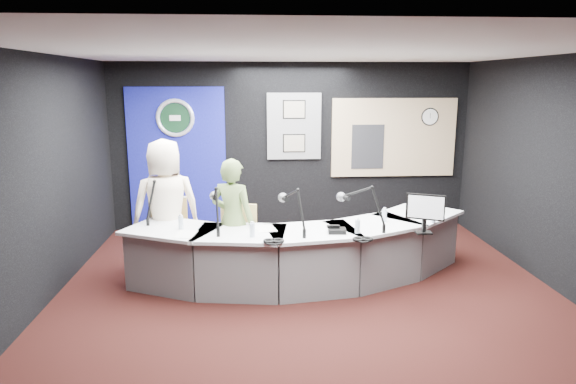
{
  "coord_description": "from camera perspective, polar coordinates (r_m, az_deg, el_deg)",
  "views": [
    {
      "loc": [
        -0.64,
        -5.59,
        2.49
      ],
      "look_at": [
        -0.2,
        0.8,
        1.1
      ],
      "focal_mm": 32.0,
      "sensor_mm": 36.0,
      "label": 1
    }
  ],
  "objects": [
    {
      "name": "wall_back",
      "position": [
        8.69,
        0.33,
        5.03
      ],
      "size": [
        6.0,
        0.02,
        2.8
      ],
      "primitive_type": "cube",
      "color": "black",
      "rests_on": "ground"
    },
    {
      "name": "boom_mic_d",
      "position": [
        6.21,
        8.24,
        -1.31
      ],
      "size": [
        0.56,
        0.56,
        0.6
      ],
      "primitive_type": null,
      "color": "black",
      "rests_on": "broadcast_desk"
    },
    {
      "name": "framed_photo_upper",
      "position": [
        8.57,
        0.7,
        9.16
      ],
      "size": [
        0.34,
        0.02,
        0.27
      ],
      "primitive_type": "cube",
      "color": "gray",
      "rests_on": "pinboard"
    },
    {
      "name": "boom_mic_b",
      "position": [
        6.16,
        -8.0,
        -1.41
      ],
      "size": [
        0.2,
        0.73,
        0.6
      ],
      "primitive_type": null,
      "color": "black",
      "rests_on": "broadcast_desk"
    },
    {
      "name": "framed_photo_lower",
      "position": [
        8.62,
        0.69,
        5.44
      ],
      "size": [
        0.34,
        0.02,
        0.27
      ],
      "primitive_type": "cube",
      "color": "gray",
      "rests_on": "pinboard"
    },
    {
      "name": "person_woman",
      "position": [
        6.42,
        -6.16,
        -3.21
      ],
      "size": [
        0.68,
        0.58,
        1.57
      ],
      "primitive_type": "imported",
      "rotation": [
        0.0,
        0.0,
        2.72
      ],
      "color": "#5E763E",
      "rests_on": "ground"
    },
    {
      "name": "water_bottles",
      "position": [
        6.16,
        2.59,
        -3.32
      ],
      "size": [
        3.18,
        0.6,
        0.18
      ],
      "primitive_type": null,
      "color": "silver",
      "rests_on": "broadcast_desk"
    },
    {
      "name": "wall_left",
      "position": [
        6.17,
        -26.36,
        0.78
      ],
      "size": [
        0.02,
        6.0,
        2.8
      ],
      "primitive_type": "cube",
      "color": "black",
      "rests_on": "ground"
    },
    {
      "name": "computer_monitor",
      "position": [
        6.12,
        14.99,
        -1.61
      ],
      "size": [
        0.41,
        0.21,
        0.3
      ],
      "primitive_type": "cube",
      "rotation": [
        0.0,
        0.0,
        -0.43
      ],
      "color": "black",
      "rests_on": "broadcast_desk"
    },
    {
      "name": "paper_stack",
      "position": [
        6.08,
        -11.31,
        -4.62
      ],
      "size": [
        0.26,
        0.34,
        0.0
      ],
      "primitive_type": "cube",
      "rotation": [
        0.0,
        0.0,
        -0.16
      ],
      "color": "white",
      "rests_on": "broadcast_desk"
    },
    {
      "name": "wall_clock",
      "position": [
        9.06,
        15.5,
        8.06
      ],
      "size": [
        0.28,
        0.01,
        0.28
      ],
      "primitive_type": "cylinder",
      "rotation": [
        1.57,
        0.0,
        0.0
      ],
      "color": "white",
      "rests_on": "booth_window_frame"
    },
    {
      "name": "seal_center",
      "position": [
        8.64,
        -12.43,
        8.04
      ],
      "size": [
        0.48,
        0.01,
        0.48
      ],
      "primitive_type": "cylinder",
      "rotation": [
        1.57,
        0.0,
        0.0
      ],
      "color": "black",
      "rests_on": "backdrop_panel"
    },
    {
      "name": "wall_right",
      "position": [
        6.76,
        28.71,
        1.44
      ],
      "size": [
        0.02,
        6.0,
        2.8
      ],
      "primitive_type": "cube",
      "color": "black",
      "rests_on": "ground"
    },
    {
      "name": "boom_mic_a",
      "position": [
        6.72,
        -13.87,
        -0.49
      ],
      "size": [
        0.38,
        0.68,
        0.6
      ],
      "primitive_type": null,
      "color": "black",
      "rests_on": "broadcast_desk"
    },
    {
      "name": "broadcast_desk",
      "position": [
        6.52,
        1.47,
        -6.68
      ],
      "size": [
        4.5,
        1.9,
        0.75
      ],
      "primitive_type": null,
      "color": "silver",
      "rests_on": "ground"
    },
    {
      "name": "ground",
      "position": [
        6.16,
        2.42,
        -11.63
      ],
      "size": [
        6.0,
        6.0,
        0.0
      ],
      "primitive_type": "plane",
      "color": "black",
      "rests_on": "ground"
    },
    {
      "name": "person_man",
      "position": [
        6.82,
        -13.38,
        -1.66
      ],
      "size": [
        1.01,
        0.81,
        1.78
      ],
      "primitive_type": "imported",
      "rotation": [
        0.0,
        0.0,
        3.46
      ],
      "color": "#FCE6C9",
      "rests_on": "ground"
    },
    {
      "name": "booth_glow",
      "position": [
        8.93,
        11.68,
        5.94
      ],
      "size": [
        2.0,
        0.02,
        1.2
      ],
      "primitive_type": "cube",
      "color": "#D7CC88",
      "rests_on": "booth_window_frame"
    },
    {
      "name": "backdrop_panel",
      "position": [
        8.75,
        -12.2,
        3.81
      ],
      "size": [
        1.6,
        0.05,
        2.3
      ],
      "primitive_type": "cube",
      "color": "navy",
      "rests_on": "wall_back"
    },
    {
      "name": "armchair_right",
      "position": [
        6.52,
        -6.09,
        -6.16
      ],
      "size": [
        0.62,
        0.62,
        0.88
      ],
      "primitive_type": null,
      "rotation": [
        0.0,
        0.0,
        -0.32
      ],
      "color": "tan",
      "rests_on": "ground"
    },
    {
      "name": "desk_phone",
      "position": [
        6.04,
        5.46,
        -4.3
      ],
      "size": [
        0.22,
        0.18,
        0.05
      ],
      "primitive_type": "cube",
      "rotation": [
        0.0,
        0.0,
        -0.08
      ],
      "color": "black",
      "rests_on": "broadcast_desk"
    },
    {
      "name": "boom_mic_c",
      "position": [
        6.02,
        0.58,
        -1.59
      ],
      "size": [
        0.33,
        0.7,
        0.6
      ],
      "primitive_type": null,
      "color": "black",
      "rests_on": "broadcast_desk"
    },
    {
      "name": "armchair_left",
      "position": [
        6.93,
        -13.22,
        -4.94
      ],
      "size": [
        0.54,
        0.54,
        0.96
      ],
      "primitive_type": null,
      "rotation": [
        0.0,
        0.0,
        0.0
      ],
      "color": "tan",
      "rests_on": "ground"
    },
    {
      "name": "booth_window_frame",
      "position": [
        8.94,
        11.66,
        5.95
      ],
      "size": [
        2.12,
        0.06,
        1.32
      ],
      "primitive_type": "cube",
      "color": "tan",
      "rests_on": "wall_back"
    },
    {
      "name": "equipment_rack",
      "position": [
        8.82,
        8.84,
        4.99
      ],
      "size": [
        0.55,
        0.02,
        0.75
      ],
      "primitive_type": "cube",
      "color": "black",
      "rests_on": "booth_window_frame"
    },
    {
      "name": "ceiling",
      "position": [
        5.64,
        2.68,
        15.38
      ],
      "size": [
        6.0,
        6.0,
        0.02
      ],
      "primitive_type": "cube",
      "color": "silver",
      "rests_on": "ground"
    },
    {
      "name": "notepad",
      "position": [
        6.2,
        -2.52,
        -4.06
      ],
      "size": [
        0.28,
        0.36,
        0.0
      ],
      "primitive_type": "cube",
      "rotation": [
        0.0,
        0.0,
        0.21
      ],
      "color": "white",
      "rests_on": "broadcast_desk"
    },
    {
      "name": "agency_seal",
      "position": [
        8.64,
        -12.43,
        8.03
      ],
      "size": [
        0.63,
        0.07,
        0.63
      ],
      "primitive_type": "torus",
      "rotation": [
        1.57,
        0.0,
        0.0
      ],
      "color": "silver",
      "rests_on": "backdrop_panel"
    },
    {
      "name": "draped_jacket",
      "position": [
        7.13,
        -13.11,
        -3.3
      ],
      "size": [
        0.5,
        0.1,
        0.7
      ],
      "primitive_type": "cube",
      "rotation": [
        0.0,
        0.0,
        0.0
      ],
      "color": "slate",
      "rests_on": "armchair_left"
    },
    {
      "name": "headphones_far",
      "position": [
        5.67,
        -1.61,
        -5.46
      ],
      "size": [
        0.24,
        0.24,
        0.04
      ],
      "primitive_type": "torus",
      "color": "black",
      "rests_on": "broadcast_desk"
    },
    {
      "name": "headphones_near",
      "position": [
        5.79,
        8.31,
        -5.2
      ],
      "size": [
        0.2,
        0.2,
        0.03
      ],
      "primitive_type": "torus",
      "color": "black",
      "rests_on": "broadcast_desk"
    },
    {
      "name": "pinboard",
      "position": [
        8.62,
        0.68,
        7.31
      ],
      "size": [
        0.9,
        0.04,
        1.1
      ],
      "primitive_type": "cube",
      "color": "slate",
      "rests_on": "wall_back"
    },
    {
      "name": "wall_front",
      "position": [
        2.89,
        9.3,
        -10.12
      ],
      "size": [
        6.0,
        0.02,
        2.8
      ],
      "primitive_type": "cube",
      "color": "black",
      "rests_on": "ground"
    }
  ]
}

